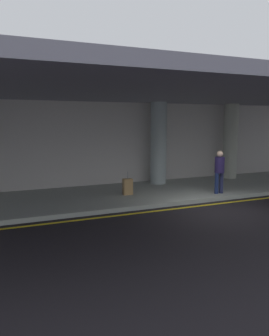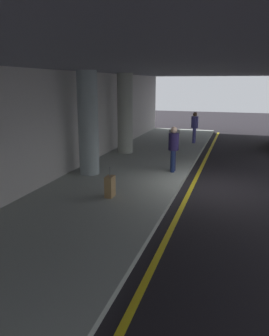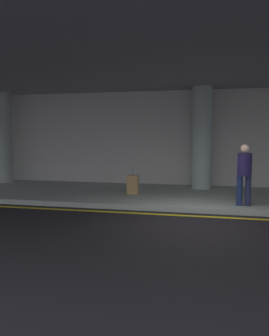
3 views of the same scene
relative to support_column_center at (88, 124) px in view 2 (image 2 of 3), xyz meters
name	(u,v)px [view 2 (image 2 of 3)]	position (x,y,z in m)	size (l,w,h in m)	color
ground_plane	(212,188)	(0.00, -4.41, -1.97)	(60.00, 60.00, 0.00)	black
sidewalk	(124,178)	(0.00, -1.31, -1.90)	(26.00, 4.20, 0.15)	#99A098
lane_stripe_yellow	(192,186)	(0.00, -3.75, -1.97)	(26.00, 0.14, 0.01)	yellow
support_column_center	(88,124)	(0.00, 0.00, 0.00)	(0.72, 0.72, 3.65)	#919E9F
support_column_right_mid	(125,114)	(4.00, 0.00, 0.00)	(0.72, 0.72, 3.65)	#9EA295
ceiling_overhang	(137,65)	(0.00, -1.81, 1.97)	(28.00, 13.20, 0.30)	slate
terminal_back_wall	(65,125)	(0.00, 0.94, -0.07)	(26.00, 0.30, 3.80)	#B7B2AE
traveler_with_luggage	(195,125)	(7.66, -2.76, -0.86)	(0.38, 0.38, 1.68)	#474599
person_waiting_for_ride	(174,146)	(1.19, -2.85, -0.86)	(0.38, 0.38, 1.68)	navy
suitcase_upright_primary	(110,186)	(-2.18, -1.66, -1.51)	(0.36, 0.22, 0.90)	#9D7849
trash_bin_steel	(174,138)	(6.47, -1.87, -1.40)	(0.56, 0.56, 0.85)	gray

